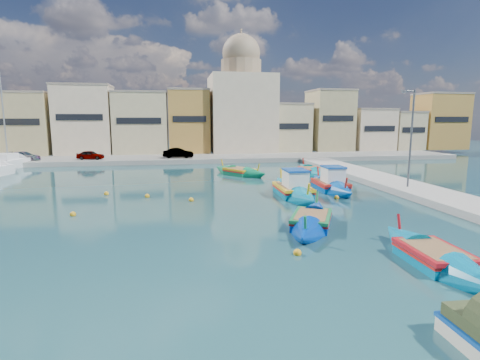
{
  "coord_description": "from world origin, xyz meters",
  "views": [
    {
      "loc": [
        -0.53,
        -20.53,
        5.8
      ],
      "look_at": [
        4.0,
        6.0,
        1.4
      ],
      "focal_mm": 28.0,
      "sensor_mm": 36.0,
      "label": 1
    }
  ],
  "objects_px": {
    "quay_street_lamp": "(410,138)",
    "yacht_north": "(16,163)",
    "luzzu_cyan_south": "(434,258)",
    "luzzu_blue_south": "(312,222)",
    "church_block": "(241,103)",
    "luzzu_green": "(239,172)",
    "luzzu_cyan_mid": "(311,172)",
    "luzzu_turquoise_cabin": "(293,191)",
    "luzzu_blue_cabin": "(331,186)"
  },
  "relations": [
    {
      "from": "luzzu_turquoise_cabin",
      "to": "church_block",
      "type": "bearing_deg",
      "value": 86.92
    },
    {
      "from": "luzzu_turquoise_cabin",
      "to": "luzzu_blue_cabin",
      "type": "height_order",
      "value": "luzzu_turquoise_cabin"
    },
    {
      "from": "luzzu_cyan_south",
      "to": "yacht_north",
      "type": "bearing_deg",
      "value": 128.82
    },
    {
      "from": "quay_street_lamp",
      "to": "luzzu_cyan_mid",
      "type": "bearing_deg",
      "value": 109.6
    },
    {
      "from": "church_block",
      "to": "luzzu_blue_cabin",
      "type": "relative_size",
      "value": 2.14
    },
    {
      "from": "luzzu_cyan_south",
      "to": "luzzu_green",
      "type": "bearing_deg",
      "value": 98.21
    },
    {
      "from": "luzzu_blue_cabin",
      "to": "luzzu_green",
      "type": "bearing_deg",
      "value": 121.83
    },
    {
      "from": "church_block",
      "to": "luzzu_cyan_south",
      "type": "bearing_deg",
      "value": -90.47
    },
    {
      "from": "church_block",
      "to": "luzzu_turquoise_cabin",
      "type": "height_order",
      "value": "church_block"
    },
    {
      "from": "luzzu_blue_cabin",
      "to": "luzzu_cyan_south",
      "type": "relative_size",
      "value": 1.15
    },
    {
      "from": "luzzu_blue_cabin",
      "to": "church_block",
      "type": "bearing_deg",
      "value": 93.45
    },
    {
      "from": "church_block",
      "to": "luzzu_cyan_south",
      "type": "height_order",
      "value": "church_block"
    },
    {
      "from": "luzzu_green",
      "to": "luzzu_blue_cabin",
      "type": "bearing_deg",
      "value": -58.17
    },
    {
      "from": "luzzu_cyan_mid",
      "to": "yacht_north",
      "type": "distance_m",
      "value": 35.61
    },
    {
      "from": "luzzu_cyan_mid",
      "to": "luzzu_green",
      "type": "height_order",
      "value": "luzzu_cyan_mid"
    },
    {
      "from": "luzzu_cyan_south",
      "to": "church_block",
      "type": "bearing_deg",
      "value": 89.53
    },
    {
      "from": "quay_street_lamp",
      "to": "yacht_north",
      "type": "xyz_separation_m",
      "value": [
        -37.38,
        23.01,
        -3.86
      ]
    },
    {
      "from": "church_block",
      "to": "luzzu_green",
      "type": "distance_m",
      "value": 24.06
    },
    {
      "from": "church_block",
      "to": "luzzu_cyan_south",
      "type": "distance_m",
      "value": 48.39
    },
    {
      "from": "luzzu_blue_cabin",
      "to": "luzzu_green",
      "type": "distance_m",
      "value": 11.35
    },
    {
      "from": "quay_street_lamp",
      "to": "luzzu_blue_cabin",
      "type": "xyz_separation_m",
      "value": [
        -5.52,
        2.08,
        -3.95
      ]
    },
    {
      "from": "church_block",
      "to": "luzzu_blue_cabin",
      "type": "distance_m",
      "value": 32.97
    },
    {
      "from": "quay_street_lamp",
      "to": "luzzu_cyan_south",
      "type": "distance_m",
      "value": 16.3
    },
    {
      "from": "quay_street_lamp",
      "to": "luzzu_turquoise_cabin",
      "type": "height_order",
      "value": "quay_street_lamp"
    },
    {
      "from": "quay_street_lamp",
      "to": "luzzu_cyan_mid",
      "type": "distance_m",
      "value": 12.28
    },
    {
      "from": "quay_street_lamp",
      "to": "luzzu_blue_south",
      "type": "bearing_deg",
      "value": -144.63
    },
    {
      "from": "luzzu_cyan_mid",
      "to": "luzzu_green",
      "type": "bearing_deg",
      "value": 173.91
    },
    {
      "from": "luzzu_turquoise_cabin",
      "to": "luzzu_cyan_south",
      "type": "distance_m",
      "value": 14.22
    },
    {
      "from": "luzzu_blue_cabin",
      "to": "yacht_north",
      "type": "bearing_deg",
      "value": 146.69
    },
    {
      "from": "yacht_north",
      "to": "luzzu_turquoise_cabin",
      "type": "bearing_deg",
      "value": -38.74
    },
    {
      "from": "luzzu_turquoise_cabin",
      "to": "luzzu_green",
      "type": "distance_m",
      "value": 11.5
    },
    {
      "from": "luzzu_turquoise_cabin",
      "to": "luzzu_blue_cabin",
      "type": "relative_size",
      "value": 1.14
    },
    {
      "from": "luzzu_blue_south",
      "to": "luzzu_turquoise_cabin",
      "type": "bearing_deg",
      "value": 79.35
    },
    {
      "from": "church_block",
      "to": "yacht_north",
      "type": "height_order",
      "value": "church_block"
    },
    {
      "from": "quay_street_lamp",
      "to": "luzzu_cyan_south",
      "type": "relative_size",
      "value": 1.03
    },
    {
      "from": "church_block",
      "to": "luzzu_blue_south",
      "type": "distance_m",
      "value": 42.57
    },
    {
      "from": "luzzu_turquoise_cabin",
      "to": "luzzu_green",
      "type": "height_order",
      "value": "luzzu_turquoise_cabin"
    },
    {
      "from": "luzzu_blue_cabin",
      "to": "luzzu_blue_south",
      "type": "xyz_separation_m",
      "value": [
        -5.26,
        -9.73,
        -0.13
      ]
    },
    {
      "from": "church_block",
      "to": "yacht_north",
      "type": "distance_m",
      "value": 32.86
    },
    {
      "from": "luzzu_cyan_mid",
      "to": "luzzu_turquoise_cabin",
      "type": "bearing_deg",
      "value": -117.17
    },
    {
      "from": "yacht_north",
      "to": "luzzu_cyan_mid",
      "type": "bearing_deg",
      "value": -19.87
    },
    {
      "from": "luzzu_green",
      "to": "luzzu_cyan_mid",
      "type": "bearing_deg",
      "value": -6.09
    },
    {
      "from": "luzzu_cyan_mid",
      "to": "luzzu_blue_south",
      "type": "relative_size",
      "value": 1.02
    },
    {
      "from": "luzzu_cyan_mid",
      "to": "luzzu_green",
      "type": "distance_m",
      "value": 7.67
    },
    {
      "from": "luzzu_blue_south",
      "to": "luzzu_cyan_south",
      "type": "xyz_separation_m",
      "value": [
        2.94,
        -6.05,
        0.0
      ]
    },
    {
      "from": "luzzu_cyan_mid",
      "to": "yacht_north",
      "type": "xyz_separation_m",
      "value": [
        -33.49,
        12.1,
        0.21
      ]
    },
    {
      "from": "luzzu_blue_cabin",
      "to": "luzzu_cyan_mid",
      "type": "bearing_deg",
      "value": 79.52
    },
    {
      "from": "luzzu_blue_cabin",
      "to": "luzzu_blue_south",
      "type": "distance_m",
      "value": 11.06
    },
    {
      "from": "luzzu_blue_cabin",
      "to": "luzzu_blue_south",
      "type": "height_order",
      "value": "luzzu_blue_cabin"
    },
    {
      "from": "quay_street_lamp",
      "to": "luzzu_blue_cabin",
      "type": "height_order",
      "value": "quay_street_lamp"
    }
  ]
}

